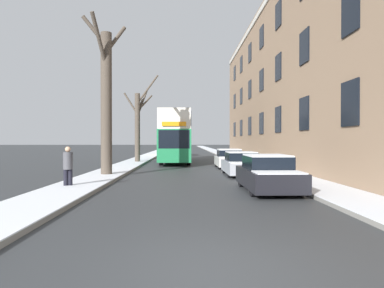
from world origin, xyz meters
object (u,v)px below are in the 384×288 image
object	(u,v)px
oncoming_van	(171,146)
bare_tree_left_1	(138,122)
parked_car_2	(229,159)
pedestrian_left_sidewalk	(68,166)
parked_car_1	(241,164)
double_decker_bus	(176,135)
parked_car_0	(268,174)
bare_tree_left_0	(106,99)

from	to	relation	value
oncoming_van	bare_tree_left_1	bearing A→B (deg)	-99.79
parked_car_2	pedestrian_left_sidewalk	bearing A→B (deg)	-126.53
parked_car_1	double_decker_bus	bearing A→B (deg)	109.94
bare_tree_left_1	oncoming_van	xyz separation A→B (m)	(2.37, 13.72, -2.33)
parked_car_0	oncoming_van	bearing A→B (deg)	99.22
bare_tree_left_0	pedestrian_left_sidewalk	distance (m)	5.82
double_decker_bus	parked_car_2	size ratio (longest dim) A/B	2.72
double_decker_bus	oncoming_van	world-z (taller)	double_decker_bus
parked_car_1	oncoming_van	size ratio (longest dim) A/B	0.74
bare_tree_left_1	pedestrian_left_sidewalk	xyz separation A→B (m)	(-0.69, -16.13, -2.62)
double_decker_bus	pedestrian_left_sidewalk	xyz separation A→B (m)	(-3.97, -16.70, -1.56)
parked_car_1	parked_car_2	bearing A→B (deg)	90.00
bare_tree_left_0	double_decker_bus	xyz separation A→B (m)	(3.51, 11.94, -1.77)
bare_tree_left_1	parked_car_1	world-z (taller)	bare_tree_left_1
parked_car_0	parked_car_1	distance (m)	6.23
parked_car_0	double_decker_bus	bearing A→B (deg)	103.10
parked_car_0	pedestrian_left_sidewalk	xyz separation A→B (m)	(-8.01, 0.67, 0.29)
oncoming_van	pedestrian_left_sidewalk	distance (m)	30.00
parked_car_0	pedestrian_left_sidewalk	size ratio (longest dim) A/B	2.47
bare_tree_left_0	oncoming_van	bearing A→B (deg)	84.09
parked_car_1	pedestrian_left_sidewalk	world-z (taller)	pedestrian_left_sidewalk
bare_tree_left_0	pedestrian_left_sidewalk	bearing A→B (deg)	-95.54
bare_tree_left_1	double_decker_bus	world-z (taller)	bare_tree_left_1
double_decker_bus	oncoming_van	bearing A→B (deg)	93.96
bare_tree_left_1	parked_car_2	world-z (taller)	bare_tree_left_1
parked_car_1	parked_car_2	xyz separation A→B (m)	(0.00, 5.24, 0.01)
bare_tree_left_0	parked_car_2	bearing A→B (deg)	38.74
parked_car_1	oncoming_van	bearing A→B (deg)	101.53
bare_tree_left_1	parked_car_2	size ratio (longest dim) A/B	1.96
double_decker_bus	bare_tree_left_1	bearing A→B (deg)	-170.12
parked_car_2	pedestrian_left_sidewalk	size ratio (longest dim) A/B	2.29
bare_tree_left_1	double_decker_bus	distance (m)	3.49
bare_tree_left_1	parked_car_1	size ratio (longest dim) A/B	1.84
parked_car_2	pedestrian_left_sidewalk	world-z (taller)	pedestrian_left_sidewalk
double_decker_bus	parked_car_0	world-z (taller)	double_decker_bus
parked_car_2	oncoming_van	size ratio (longest dim) A/B	0.69
bare_tree_left_0	double_decker_bus	size ratio (longest dim) A/B	0.81
bare_tree_left_0	bare_tree_left_1	distance (m)	11.40
parked_car_1	parked_car_2	size ratio (longest dim) A/B	1.07
bare_tree_left_1	parked_car_0	world-z (taller)	bare_tree_left_1
double_decker_bus	parked_car_0	xyz separation A→B (m)	(4.04, -17.36, -1.85)
parked_car_1	oncoming_van	xyz separation A→B (m)	(-4.95, 24.28, 0.62)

